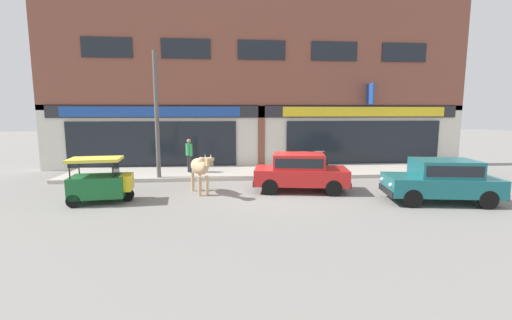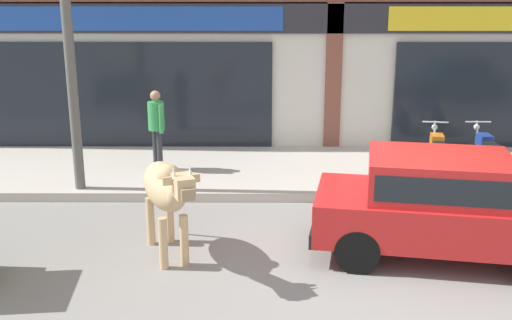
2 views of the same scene
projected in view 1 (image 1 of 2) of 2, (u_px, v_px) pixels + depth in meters
ground_plane at (278, 191)px, 13.17m from camera, size 90.00×90.00×0.00m
sidewalk at (265, 172)px, 17.04m from camera, size 19.00×3.49×0.17m
shop_building at (261, 75)px, 18.33m from camera, size 23.00×1.40×10.42m
cow at (200, 167)px, 12.66m from camera, size 1.07×2.04×1.61m
car_0 at (442, 179)px, 11.43m from camera, size 3.79×2.17×1.46m
car_1 at (300, 170)px, 13.10m from camera, size 3.79×2.20×1.46m
auto_rickshaw at (101, 183)px, 11.46m from camera, size 2.05×1.34×1.52m
motorcycle_0 at (303, 163)px, 16.90m from camera, size 0.60×1.80×0.88m
motorcycle_1 at (322, 162)px, 17.00m from camera, size 0.52×1.81×0.88m
pedestrian at (189, 152)px, 16.29m from camera, size 0.32×0.42×1.60m
utility_pole at (157, 115)px, 14.77m from camera, size 0.18×0.18×5.44m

